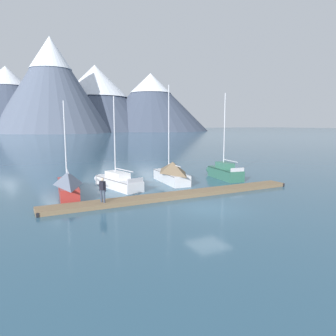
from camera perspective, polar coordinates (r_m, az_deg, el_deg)
The scene contains 11 objects.
ground_plane at distance 21.35m, azimuth 7.26°, elevation -7.34°, with size 700.00×700.00×0.00m, color #335B75.
mountain_shoulder_ridge at distance 239.59m, azimuth -26.91°, elevation 11.04°, with size 88.19×88.19×42.94m.
mountain_east_summit at distance 214.85m, azimuth -20.19°, elevation 14.00°, with size 71.36×71.36×58.23m.
mountain_rear_spur at distance 251.18m, azimuth -12.88°, elevation 12.42°, with size 95.30×95.30×48.93m.
mountain_north_horn at distance 249.84m, azimuth -3.13°, elevation 11.82°, with size 88.05×88.05×43.56m.
dock at distance 24.64m, azimuth 2.08°, elevation -4.86°, with size 20.81×2.08×0.30m.
sailboat_nearest_berth at distance 26.24m, azimuth -17.57°, elevation -2.67°, with size 2.08×7.16×7.43m.
sailboat_second_berth at distance 28.58m, azimuth -9.40°, elevation -2.29°, with size 2.91×6.93×7.96m.
sailboat_mid_dock_port at distance 30.48m, azimuth 0.49°, elevation -0.78°, with size 2.20×6.55×9.22m.
sailboat_mid_dock_starboard at distance 33.52m, azimuth 9.76°, elevation -0.61°, with size 2.23×6.20×8.66m.
person_on_dock at distance 21.97m, azimuth -11.67°, elevation -3.62°, with size 0.38×0.52×1.69m.
Camera 1 is at (-11.51, -17.09, 5.62)m, focal length 33.94 mm.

